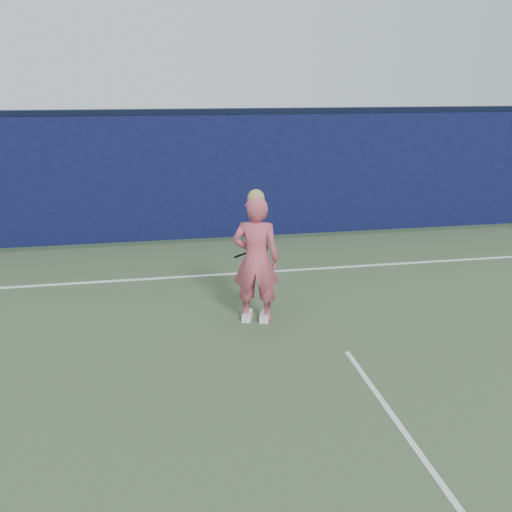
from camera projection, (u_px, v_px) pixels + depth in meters
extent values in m
plane|color=#2D482C|center=(379.00, 398.00, 5.59)|extent=(80.00, 80.00, 0.00)
cube|color=#0B0B33|center=(262.00, 175.00, 11.29)|extent=(24.00, 0.40, 2.50)
cube|color=black|center=(262.00, 111.00, 10.89)|extent=(24.00, 0.42, 0.10)
imported|color=#CF5066|center=(256.00, 260.00, 7.17)|extent=(0.72, 0.58, 1.73)
sphere|color=tan|center=(256.00, 198.00, 6.91)|extent=(0.22, 0.22, 0.22)
cube|color=white|center=(265.00, 317.00, 7.41)|extent=(0.19, 0.30, 0.10)
cube|color=white|center=(247.00, 316.00, 7.43)|extent=(0.19, 0.30, 0.10)
torus|color=black|center=(260.00, 249.00, 7.64)|extent=(0.27, 0.15, 0.27)
torus|color=gold|center=(260.00, 249.00, 7.64)|extent=(0.22, 0.11, 0.22)
cylinder|color=beige|center=(260.00, 249.00, 7.64)|extent=(0.21, 0.11, 0.22)
cylinder|color=black|center=(246.00, 253.00, 7.62)|extent=(0.25, 0.08, 0.09)
cylinder|color=black|center=(238.00, 256.00, 7.60)|extent=(0.12, 0.06, 0.06)
cube|color=white|center=(289.00, 270.00, 9.33)|extent=(11.00, 0.08, 0.01)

